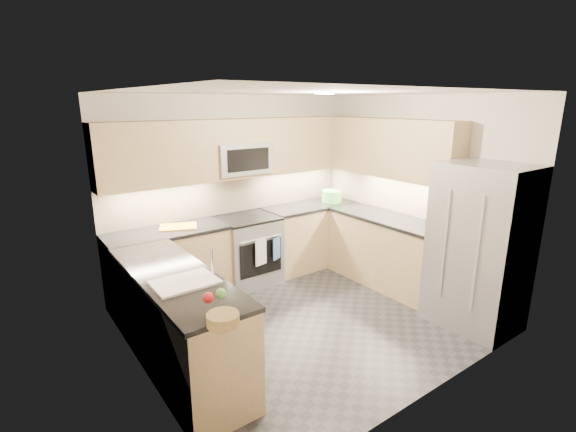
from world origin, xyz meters
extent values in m
cube|color=#222327|center=(0.00, 0.00, 0.00)|extent=(3.60, 3.20, 0.00)
cube|color=beige|center=(0.00, 0.00, 2.50)|extent=(3.60, 3.20, 0.02)
cube|color=#BDB4A5|center=(0.00, 1.60, 1.25)|extent=(3.60, 0.02, 2.50)
cube|color=#BDB4A5|center=(0.00, -1.60, 1.25)|extent=(3.60, 0.02, 2.50)
cube|color=#BDB4A5|center=(-1.80, 0.00, 1.25)|extent=(0.02, 3.20, 2.50)
cube|color=#BDB4A5|center=(1.80, 0.00, 1.25)|extent=(0.02, 3.20, 2.50)
cube|color=tan|center=(-1.09, 1.30, 0.45)|extent=(1.42, 0.60, 0.90)
cube|color=tan|center=(1.09, 1.30, 0.45)|extent=(1.42, 0.60, 0.90)
cube|color=tan|center=(1.50, 0.15, 0.45)|extent=(0.60, 1.70, 0.90)
cube|color=tan|center=(-1.50, 0.00, 0.45)|extent=(0.60, 2.00, 0.90)
cube|color=black|center=(-1.09, 1.30, 0.92)|extent=(1.42, 0.63, 0.04)
cube|color=black|center=(1.09, 1.30, 0.92)|extent=(1.42, 0.63, 0.04)
cube|color=black|center=(1.50, 0.15, 0.92)|extent=(0.63, 1.70, 0.04)
cube|color=black|center=(-1.50, 0.00, 0.92)|extent=(0.63, 2.00, 0.04)
cube|color=tan|center=(0.00, 1.43, 1.83)|extent=(3.60, 0.35, 0.75)
cube|color=tan|center=(1.62, 0.28, 1.83)|extent=(0.35, 1.95, 0.75)
cube|color=tan|center=(0.00, 1.60, 1.20)|extent=(3.60, 0.01, 0.51)
cube|color=tan|center=(1.80, 0.45, 1.20)|extent=(0.01, 2.30, 0.51)
cube|color=#95979D|center=(0.00, 1.28, 0.46)|extent=(0.76, 0.65, 0.91)
cube|color=black|center=(0.00, 1.28, 0.92)|extent=(0.76, 0.65, 0.03)
cube|color=black|center=(0.00, 0.95, 0.45)|extent=(0.62, 0.02, 0.45)
cylinder|color=#B2B5BA|center=(0.00, 0.93, 0.72)|extent=(0.60, 0.02, 0.02)
cube|color=#A0A2A7|center=(0.00, 1.40, 1.70)|extent=(0.76, 0.40, 0.40)
cube|color=black|center=(0.00, 1.20, 1.70)|extent=(0.60, 0.01, 0.28)
cube|color=#96979D|center=(1.45, -1.15, 0.90)|extent=(0.70, 0.90, 1.80)
cylinder|color=#B2B5BA|center=(1.08, -1.33, 0.95)|extent=(0.02, 0.02, 1.20)
cylinder|color=#B2B5BA|center=(1.08, -0.97, 0.95)|extent=(0.02, 0.02, 1.20)
cube|color=white|center=(-1.50, -0.25, 0.88)|extent=(0.52, 0.38, 0.16)
cylinder|color=silver|center=(-1.24, -0.25, 1.08)|extent=(0.03, 0.03, 0.28)
cylinder|color=#57AF4B|center=(1.48, 1.25, 1.03)|extent=(0.30, 0.30, 0.17)
cube|color=orange|center=(-0.93, 1.34, 0.95)|extent=(0.52, 0.45, 0.01)
cylinder|color=olive|center=(-1.55, -1.04, 0.98)|extent=(0.27, 0.27, 0.08)
sphere|color=red|center=(-1.56, -0.82, 1.05)|extent=(0.08, 0.08, 0.08)
sphere|color=#52AA48|center=(-1.45, -0.82, 1.05)|extent=(0.08, 0.08, 0.08)
cube|color=white|center=(-0.03, 0.91, 0.55)|extent=(0.18, 0.05, 0.34)
cube|color=#345991|center=(0.22, 0.91, 0.55)|extent=(0.15, 0.08, 0.30)
camera|label=1|loc=(-2.69, -3.35, 2.40)|focal=26.00mm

